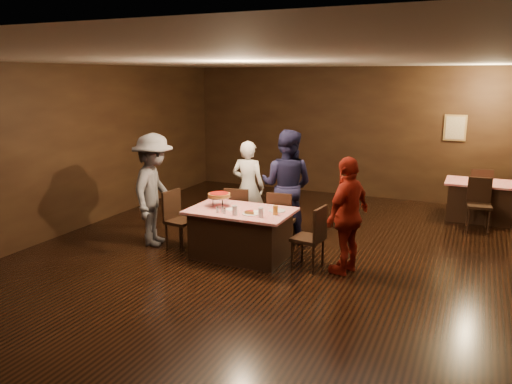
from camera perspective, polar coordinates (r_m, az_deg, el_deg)
room at (r=7.15m, az=2.05°, el=7.90°), size 10.00×10.04×3.02m
main_table at (r=7.83m, az=-1.75°, el=-4.76°), size 1.60×1.00×0.77m
back_table at (r=10.78m, az=24.14°, el=-0.93°), size 1.30×0.90×0.77m
chair_far_left at (r=8.62m, az=-1.97°, el=-2.45°), size 0.50×0.50×0.95m
chair_far_right at (r=8.31m, az=2.99°, el=-3.06°), size 0.46×0.46×0.95m
chair_end_left at (r=8.32m, az=-8.60°, el=-3.17°), size 0.48×0.48×0.95m
chair_end_right at (r=7.41m, az=5.96°, el=-5.14°), size 0.47×0.47×0.95m
chair_back_near at (r=10.07m, az=24.15°, el=-1.32°), size 0.46×0.46×0.95m
chair_back_far at (r=11.34m, az=24.22°, el=0.19°), size 0.44×0.44×0.95m
diner_white_jacket at (r=8.98m, az=-0.91°, el=0.58°), size 0.63×0.42×1.68m
diner_navy_hoodie at (r=8.55m, az=3.52°, el=0.75°), size 0.95×0.75×1.92m
diner_grey_knit at (r=8.46m, az=-11.57°, el=0.24°), size 0.99×1.35×1.88m
diner_red_shirt at (r=7.22m, az=10.45°, el=-2.66°), size 0.68×1.07×1.70m
pizza_stand at (r=7.90m, az=-4.23°, el=-0.36°), size 0.38×0.38×0.22m
plate_with_slice at (r=7.45m, az=-0.64°, el=-2.39°), size 0.25×0.25×0.06m
plate_empty at (r=7.64m, az=2.44°, el=-2.15°), size 0.25×0.25×0.01m
glass_front_left at (r=7.42m, az=-2.44°, el=-2.11°), size 0.08×0.08×0.14m
glass_front_right at (r=7.30m, az=0.55°, el=-2.35°), size 0.08×0.08×0.14m
glass_amber at (r=7.42m, az=2.23°, el=-2.10°), size 0.08×0.08×0.14m
condiments at (r=7.54m, az=-3.94°, el=-2.04°), size 0.17×0.10×0.09m
napkin_center at (r=7.60m, az=0.27°, el=-2.26°), size 0.19×0.19×0.01m
napkin_left at (r=7.74m, az=-2.93°, el=-1.98°), size 0.21×0.21×0.01m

